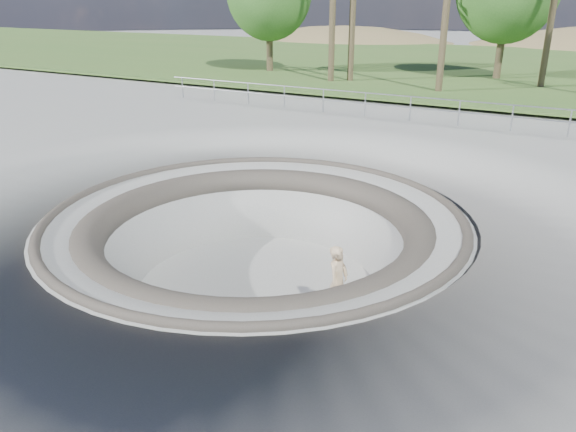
# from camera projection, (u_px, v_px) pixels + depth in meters

# --- Properties ---
(ground) EXTENTS (180.00, 180.00, 0.00)m
(ground) POSITION_uv_depth(u_px,v_px,m) (255.00, 215.00, 13.71)
(ground) COLOR #9C9B97
(ground) RESTS_ON ground
(skate_bowl) EXTENTS (14.00, 14.00, 4.10)m
(skate_bowl) POSITION_uv_depth(u_px,v_px,m) (257.00, 282.00, 14.38)
(skate_bowl) COLOR #9C9B97
(skate_bowl) RESTS_ON ground
(grass_strip) EXTENTS (180.00, 36.00, 0.12)m
(grass_strip) POSITION_uv_depth(u_px,v_px,m) (503.00, 67.00, 41.26)
(grass_strip) COLOR #3C6026
(grass_strip) RESTS_ON ground
(distant_hills) EXTENTS (103.20, 45.00, 28.60)m
(distant_hills) POSITION_uv_depth(u_px,v_px,m) (567.00, 115.00, 61.00)
(distant_hills) COLOR olive
(distant_hills) RESTS_ON ground
(safety_railing) EXTENTS (25.00, 0.06, 1.03)m
(safety_railing) POSITION_uv_depth(u_px,v_px,m) (410.00, 108.00, 23.21)
(safety_railing) COLOR #94969C
(safety_railing) RESTS_ON ground
(skateboard) EXTENTS (0.86, 0.43, 0.09)m
(skateboard) POSITION_uv_depth(u_px,v_px,m) (337.00, 316.00, 12.85)
(skateboard) COLOR brown
(skateboard) RESTS_ON ground
(skater) EXTENTS (0.44, 0.65, 1.72)m
(skater) POSITION_uv_depth(u_px,v_px,m) (338.00, 282.00, 12.53)
(skater) COLOR tan
(skater) RESTS_ON skateboard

